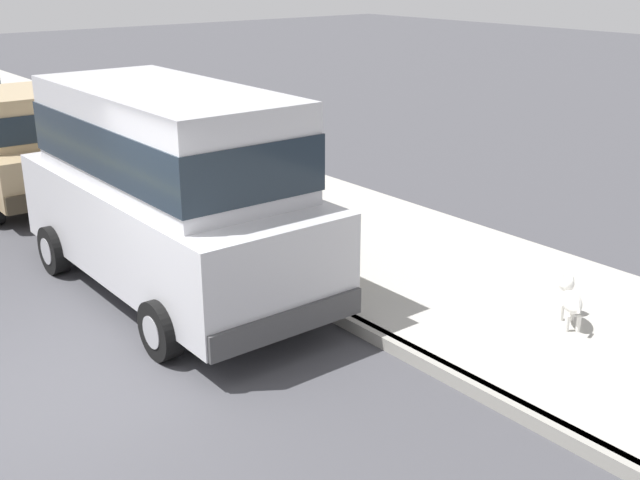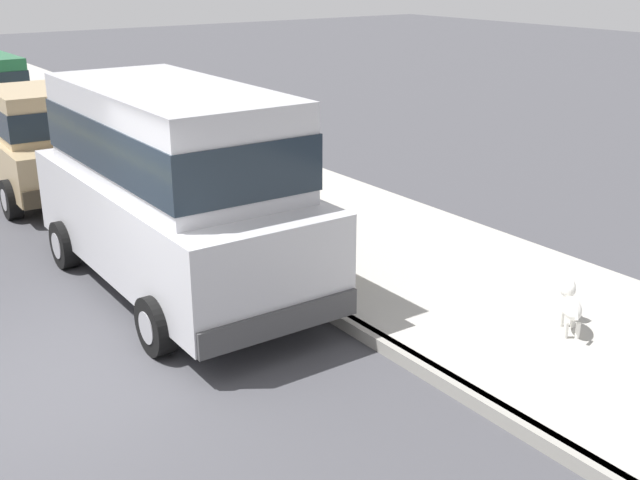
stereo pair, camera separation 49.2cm
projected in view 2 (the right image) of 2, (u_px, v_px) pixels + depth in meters
The scene contains 7 objects.
ground_plane at pixel (44, 392), 7.40m from camera, with size 80.00×80.00×0.00m, color #424247.
curb at pixel (318, 305), 9.11m from camera, with size 0.16×64.00×0.14m, color gray.
sidewalk at pixel (431, 272), 10.09m from camera, with size 3.60×64.00×0.14m, color #A8A59E.
car_silver_van at pixel (173, 180), 9.33m from camera, with size 2.16×4.91×2.52m.
car_tan_hatchback at pixel (43, 140), 13.34m from camera, with size 2.03×3.84×1.88m.
dog_white at pixel (571, 305), 8.26m from camera, with size 0.55×0.59×0.49m.
fire_hydrant at pixel (321, 251), 9.65m from camera, with size 0.34×0.24×0.72m.
Camera 2 is at (-1.58, -6.81, 3.88)m, focal length 43.57 mm.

